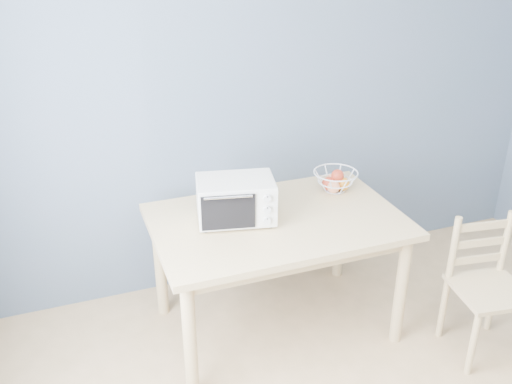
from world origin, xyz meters
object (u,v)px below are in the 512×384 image
object	(u,v)px
fruit_basket	(335,181)
dining_table	(277,234)
toaster_oven	(233,200)
dining_chair	(486,289)

from	to	relation	value
fruit_basket	dining_table	bearing A→B (deg)	-155.71
toaster_oven	dining_chair	size ratio (longest dim) A/B	0.58
dining_table	dining_chair	world-z (taller)	dining_chair
toaster_oven	fruit_basket	xyz separation A→B (m)	(0.71, 0.15, -0.06)
toaster_oven	dining_chair	bearing A→B (deg)	-14.74
dining_table	fruit_basket	distance (m)	0.54
dining_table	toaster_oven	size ratio (longest dim) A/B	2.98
fruit_basket	dining_chair	xyz separation A→B (m)	(0.56, -0.79, -0.42)
dining_chair	toaster_oven	bearing A→B (deg)	161.59
dining_table	fruit_basket	size ratio (longest dim) A/B	4.81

